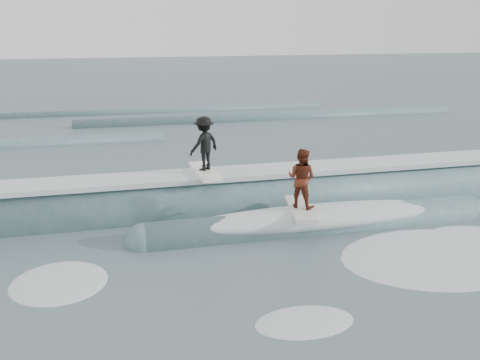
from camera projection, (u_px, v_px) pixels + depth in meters
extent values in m
plane|color=#3A5055|center=(270.00, 259.00, 12.22)|extent=(160.00, 160.00, 0.00)
cylinder|color=#3A6162|center=(232.00, 207.00, 15.73)|extent=(20.77, 1.89, 1.89)
cylinder|color=#3A6162|center=(317.00, 228.00, 14.10)|extent=(9.00, 1.06, 1.06)
sphere|color=#3A6162|center=(145.00, 244.00, 13.05)|extent=(1.06, 1.06, 1.06)
sphere|color=#3A6162|center=(465.00, 214.00, 15.16)|extent=(1.06, 1.06, 1.06)
cube|color=white|center=(232.00, 174.00, 15.45)|extent=(18.00, 1.30, 0.14)
ellipsoid|color=white|center=(318.00, 217.00, 14.02)|extent=(7.60, 1.30, 0.60)
cube|color=white|center=(205.00, 171.00, 15.23)|extent=(0.64, 2.02, 0.10)
imported|color=black|center=(204.00, 143.00, 15.00)|extent=(1.14, 1.01, 1.53)
cube|color=silver|center=(300.00, 208.00, 13.83)|extent=(0.91, 2.07, 0.10)
imported|color=#551E10|center=(301.00, 178.00, 13.60)|extent=(0.94, 0.94, 1.54)
ellipsoid|color=white|center=(469.00, 238.00, 13.39)|extent=(2.39, 1.63, 0.10)
ellipsoid|color=white|center=(59.00, 282.00, 11.11)|extent=(2.42, 1.65, 0.10)
ellipsoid|color=white|center=(437.00, 257.00, 12.34)|extent=(3.91, 2.67, 0.10)
ellipsoid|color=white|center=(304.00, 322.00, 9.63)|extent=(1.98, 1.35, 0.10)
cylinder|color=#3A6162|center=(274.00, 119.00, 30.34)|extent=(22.00, 0.80, 0.80)
cylinder|color=#3A6162|center=(151.00, 113.00, 32.52)|extent=(22.00, 0.60, 0.60)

